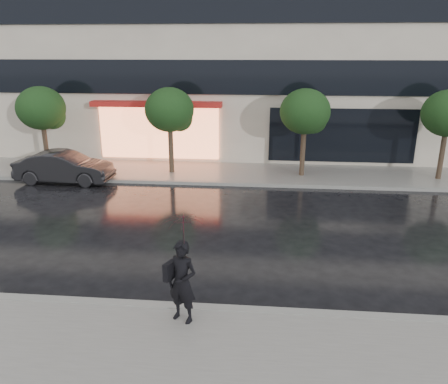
# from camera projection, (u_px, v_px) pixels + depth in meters

# --- Properties ---
(ground) EXTENTS (120.00, 120.00, 0.00)m
(ground) POSITION_uv_depth(u_px,v_px,m) (209.00, 288.00, 10.72)
(ground) COLOR black
(ground) RESTS_ON ground
(sidewalk_near) EXTENTS (60.00, 4.50, 0.12)m
(sidewalk_near) POSITION_uv_depth(u_px,v_px,m) (186.00, 382.00, 7.63)
(sidewalk_near) COLOR slate
(sidewalk_near) RESTS_ON ground
(sidewalk_far) EXTENTS (60.00, 3.50, 0.12)m
(sidewalk_far) POSITION_uv_depth(u_px,v_px,m) (236.00, 173.00, 20.40)
(sidewalk_far) COLOR slate
(sidewalk_far) RESTS_ON ground
(curb_near) EXTENTS (60.00, 0.25, 0.14)m
(curb_near) POSITION_uv_depth(u_px,v_px,m) (203.00, 309.00, 9.76)
(curb_near) COLOR gray
(curb_near) RESTS_ON ground
(curb_far) EXTENTS (60.00, 0.25, 0.14)m
(curb_far) POSITION_uv_depth(u_px,v_px,m) (233.00, 184.00, 18.74)
(curb_far) COLOR gray
(curb_far) RESTS_ON ground
(tree_far_west) EXTENTS (2.20, 2.20, 3.99)m
(tree_far_west) POSITION_uv_depth(u_px,v_px,m) (43.00, 110.00, 20.07)
(tree_far_west) COLOR #33261C
(tree_far_west) RESTS_ON ground
(tree_mid_west) EXTENTS (2.20, 2.20, 3.99)m
(tree_mid_west) POSITION_uv_depth(u_px,v_px,m) (171.00, 111.00, 19.55)
(tree_mid_west) COLOR #33261C
(tree_mid_west) RESTS_ON ground
(tree_mid_east) EXTENTS (2.20, 2.20, 3.99)m
(tree_mid_east) POSITION_uv_depth(u_px,v_px,m) (306.00, 113.00, 19.03)
(tree_mid_east) COLOR #33261C
(tree_mid_east) RESTS_ON ground
(parked_car) EXTENTS (4.19, 1.54, 1.37)m
(parked_car) POSITION_uv_depth(u_px,v_px,m) (64.00, 167.00, 19.00)
(parked_car) COLOR black
(parked_car) RESTS_ON ground
(pedestrian_with_umbrella) EXTENTS (1.12, 1.13, 2.40)m
(pedestrian_with_umbrella) POSITION_uv_depth(u_px,v_px,m) (183.00, 257.00, 8.82)
(pedestrian_with_umbrella) COLOR black
(pedestrian_with_umbrella) RESTS_ON sidewalk_near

